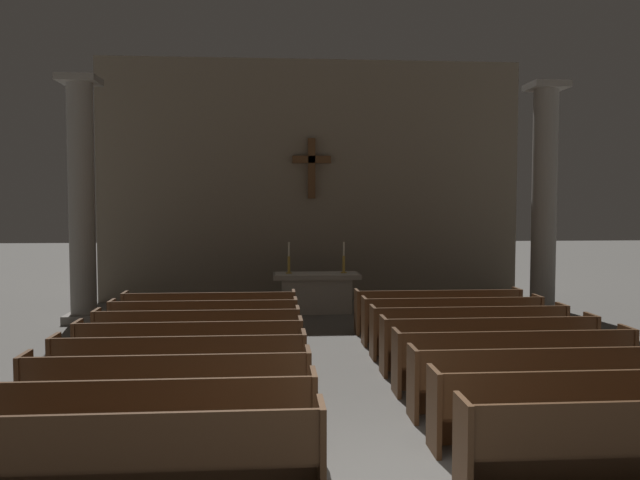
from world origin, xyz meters
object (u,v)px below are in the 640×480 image
(pew_right_row_2, at_px, (586,407))
(pew_right_row_3, at_px, (545,381))
(pew_left_row_4, at_px, (181,367))
(pew_right_row_7, at_px, (452,320))
(pew_right_row_8, at_px, (438,311))
(pew_right_row_5, at_px, (489,344))
(pew_left_row_2, at_px, (152,418))
(pew_left_row_6, at_px, (198,335))
(pew_right_row_6, at_px, (469,331))
(column_right_second, at_px, (544,204))
(candlestick_right, at_px, (344,263))
(pew_left_row_1, at_px, (130,457))
(pew_left_row_3, at_px, (168,389))
(pew_left_row_7, at_px, (205,323))
(pew_right_row_4, at_px, (514,360))
(altar, at_px, (316,292))
(column_left_second, at_px, (82,204))
(pew_left_row_8, at_px, (210,314))
(candlestick_left, at_px, (289,263))
(pew_left_row_5, at_px, (190,349))

(pew_right_row_2, xyz_separation_m, pew_right_row_3, (0.00, 1.09, 0.00))
(pew_left_row_4, bearing_deg, pew_right_row_7, 34.01)
(pew_right_row_8, bearing_deg, pew_right_row_5, -90.00)
(pew_left_row_2, distance_m, pew_right_row_2, 4.86)
(pew_left_row_6, relative_size, pew_right_row_6, 1.00)
(column_right_second, height_order, candlestick_right, column_right_second)
(pew_right_row_7, xyz_separation_m, column_right_second, (3.10, 2.91, 2.29))
(pew_right_row_2, bearing_deg, column_right_second, 69.70)
(pew_left_row_1, xyz_separation_m, pew_left_row_3, (0.00, 2.19, 0.00))
(column_right_second, bearing_deg, pew_left_row_6, -153.30)
(pew_left_row_7, relative_size, pew_right_row_5, 1.00)
(pew_right_row_3, relative_size, pew_right_row_4, 1.00)
(pew_left_row_2, xyz_separation_m, altar, (2.43, 9.32, 0.06))
(pew_left_row_4, bearing_deg, column_left_second, 116.59)
(altar, bearing_deg, pew_right_row_8, -48.73)
(pew_right_row_2, bearing_deg, pew_left_row_4, 155.78)
(column_right_second, bearing_deg, pew_left_row_8, -167.14)
(column_left_second, xyz_separation_m, column_right_second, (11.05, 0.00, 0.00))
(pew_left_row_1, xyz_separation_m, candlestick_left, (1.73, 10.42, 0.79))
(candlestick_left, height_order, candlestick_right, same)
(pew_right_row_7, relative_size, column_right_second, 0.63)
(pew_right_row_8, relative_size, candlestick_right, 4.49)
(pew_right_row_2, xyz_separation_m, altar, (-2.43, 9.32, 0.06))
(pew_right_row_6, relative_size, column_right_second, 0.63)
(pew_left_row_7, distance_m, pew_right_row_2, 7.31)
(pew_right_row_5, bearing_deg, pew_right_row_6, 90.00)
(pew_left_row_7, bearing_deg, column_right_second, 20.08)
(pew_right_row_2, bearing_deg, pew_left_row_1, -167.33)
(pew_left_row_5, relative_size, pew_left_row_6, 1.00)
(pew_right_row_2, xyz_separation_m, pew_right_row_7, (0.00, 5.46, 0.00))
(pew_left_row_2, height_order, pew_right_row_2, same)
(pew_right_row_4, bearing_deg, pew_left_row_4, 180.00)
(pew_right_row_5, relative_size, altar, 1.62)
(altar, bearing_deg, pew_left_row_2, -104.60)
(pew_right_row_6, distance_m, candlestick_right, 5.31)
(pew_left_row_4, relative_size, candlestick_left, 4.49)
(pew_left_row_5, height_order, pew_left_row_7, same)
(pew_right_row_7, relative_size, column_left_second, 0.63)
(pew_left_row_8, distance_m, altar, 3.68)
(pew_left_row_7, distance_m, pew_right_row_3, 6.53)
(pew_left_row_1, bearing_deg, candlestick_left, 80.57)
(pew_left_row_6, xyz_separation_m, pew_right_row_4, (4.86, -2.19, 0.00))
(pew_left_row_4, distance_m, column_right_second, 10.33)
(pew_left_row_1, xyz_separation_m, pew_right_row_5, (4.86, 4.37, 0.00))
(pew_left_row_1, bearing_deg, pew_right_row_6, 48.35)
(pew_left_row_4, distance_m, pew_left_row_6, 2.19)
(pew_left_row_2, height_order, candlestick_right, candlestick_right)
(pew_right_row_3, distance_m, candlestick_right, 8.45)
(pew_left_row_8, bearing_deg, pew_right_row_7, -12.67)
(pew_left_row_2, relative_size, pew_left_row_5, 1.00)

